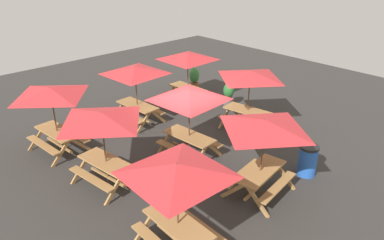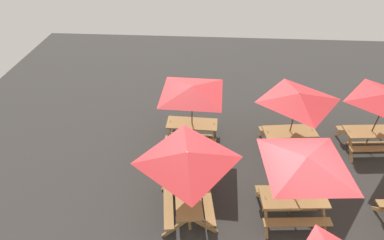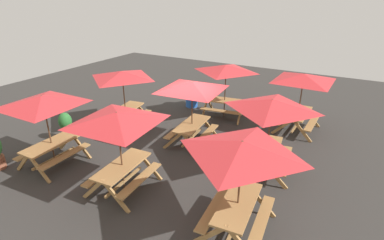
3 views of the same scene
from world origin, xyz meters
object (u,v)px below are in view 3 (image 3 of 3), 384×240
picnic_table_3 (122,79)px  picnic_table_6 (226,72)px  potted_plant_1 (66,126)px  picnic_table_7 (44,106)px  picnic_table_0 (303,82)px  picnic_table_1 (272,110)px  picnic_table_5 (242,154)px  picnic_table_2 (192,91)px  picnic_table_4 (118,123)px  trash_bin_blue (192,97)px

picnic_table_3 → picnic_table_6: 4.22m
potted_plant_1 → picnic_table_7: bearing=-141.8°
picnic_table_7 → potted_plant_1: size_ratio=2.69×
picnic_table_0 → picnic_table_1: 3.41m
picnic_table_5 → picnic_table_6: size_ratio=1.00×
picnic_table_2 → picnic_table_7: 4.60m
picnic_table_5 → potted_plant_1: 7.44m
picnic_table_3 → potted_plant_1: (-1.98, 1.14, -1.45)m
picnic_table_2 → picnic_table_6: bearing=-4.3°
picnic_table_0 → picnic_table_4: size_ratio=1.00×
picnic_table_2 → picnic_table_5: (-3.26, -3.02, 0.00)m
potted_plant_1 → picnic_table_5: bearing=-99.8°
picnic_table_0 → potted_plant_1: 8.91m
picnic_table_0 → picnic_table_6: size_ratio=1.21×
picnic_table_4 → picnic_table_5: 3.31m
picnic_table_0 → picnic_table_1: size_ratio=1.21×
picnic_table_6 → picnic_table_1: bearing=122.2°
picnic_table_7 → picnic_table_3: bearing=-1.3°
picnic_table_2 → picnic_table_3: same height
picnic_table_2 → potted_plant_1: 4.86m
picnic_table_5 → picnic_table_6: 6.85m
picnic_table_6 → picnic_table_7: same height
picnic_table_5 → potted_plant_1: size_ratio=2.22×
picnic_table_7 → trash_bin_blue: bearing=-11.1°
picnic_table_3 → trash_bin_blue: 3.82m
picnic_table_7 → picnic_table_0: bearing=-44.7°
picnic_table_0 → picnic_table_3: same height
picnic_table_7 → trash_bin_blue: 6.96m
picnic_table_6 → trash_bin_blue: bearing=-20.0°
picnic_table_3 → picnic_table_5: same height
picnic_table_4 → picnic_table_1: bearing=-51.6°
picnic_table_0 → picnic_table_5: size_ratio=1.21×
picnic_table_1 → picnic_table_7: (-2.99, 5.92, 0.00)m
picnic_table_7 → potted_plant_1: (1.41, 1.11, -1.45)m
picnic_table_5 → picnic_table_4: bearing=86.2°
picnic_table_3 → picnic_table_7: size_ratio=0.83×
picnic_table_0 → picnic_table_2: bearing=135.9°
picnic_table_0 → picnic_table_1: bearing=178.1°
picnic_table_0 → picnic_table_4: same height
picnic_table_1 → picnic_table_5: bearing=176.3°
picnic_table_0 → picnic_table_5: (-6.22, 0.05, 0.00)m
trash_bin_blue → potted_plant_1: bearing=156.3°
picnic_table_3 → potted_plant_1: size_ratio=2.22×
picnic_table_3 → picnic_table_6: bearing=-54.3°
picnic_table_6 → picnic_table_0: bearing=173.0°
picnic_table_3 → potted_plant_1: picnic_table_3 is taller
picnic_table_6 → picnic_table_3: bearing=35.5°
picnic_table_1 → picnic_table_4: 4.26m
picnic_table_2 → picnic_table_5: same height
picnic_table_0 → picnic_table_1: (-3.40, 0.22, 0.00)m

